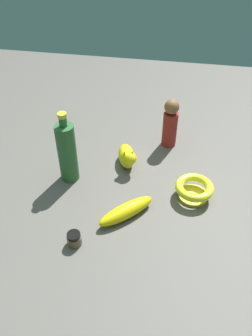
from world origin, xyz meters
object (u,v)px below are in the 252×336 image
(bowl, at_px, (194,189))
(bottle_tall, at_px, (67,152))
(nail_polish_jar, at_px, (74,239))
(person_figure_adult, at_px, (170,123))
(banana, at_px, (126,211))
(cat_figurine, at_px, (127,156))

(bowl, relative_size, bottle_tall, 0.48)
(nail_polish_jar, bearing_deg, person_figure_adult, 156.20)
(bowl, bearing_deg, banana, -59.18)
(bottle_tall, bearing_deg, cat_figurine, 118.56)
(banana, distance_m, cat_figurine, 0.24)
(nail_polish_jar, distance_m, bottle_tall, 0.30)
(banana, bearing_deg, bottle_tall, 102.78)
(bowl, distance_m, nail_polish_jar, 0.41)
(banana, distance_m, nail_polish_jar, 0.18)
(cat_figurine, relative_size, bowl, 1.19)
(banana, height_order, bottle_tall, bottle_tall)
(banana, relative_size, bowl, 1.56)
(bowl, distance_m, bottle_tall, 0.43)
(cat_figurine, height_order, bottle_tall, bottle_tall)
(banana, bearing_deg, person_figure_adult, 31.80)
(bowl, relative_size, nail_polish_jar, 2.89)
(bowl, height_order, bottle_tall, bottle_tall)
(person_figure_adult, relative_size, cat_figurine, 1.32)
(person_figure_adult, height_order, cat_figurine, person_figure_adult)
(banana, distance_m, bottle_tall, 0.27)
(bowl, bearing_deg, bottle_tall, -93.33)
(bottle_tall, bearing_deg, bowl, 86.67)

